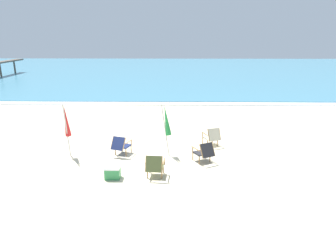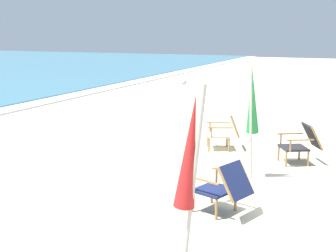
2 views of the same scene
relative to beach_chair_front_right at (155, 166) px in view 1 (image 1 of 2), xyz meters
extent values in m
plane|color=beige|center=(-0.91, 1.48, -0.43)|extent=(80.00, 80.00, 0.00)
cube|color=teal|center=(-0.91, 31.35, -0.38)|extent=(80.00, 40.00, 0.10)
cube|color=white|center=(-0.91, 11.05, -0.40)|extent=(80.00, 1.10, 0.06)
cube|color=#515B33|center=(0.01, 0.15, -0.11)|extent=(0.56, 0.52, 0.04)
cube|color=#515B33|center=(-0.01, -0.18, 0.13)|extent=(0.51, 0.26, 0.50)
cylinder|color=olive|center=(-0.20, 0.39, -0.27)|extent=(0.04, 0.04, 0.32)
cylinder|color=olive|center=(0.26, 0.35, -0.27)|extent=(0.04, 0.04, 0.32)
cylinder|color=olive|center=(-0.24, -0.04, -0.27)|extent=(0.04, 0.04, 0.32)
cylinder|color=olive|center=(0.23, -0.08, -0.27)|extent=(0.04, 0.04, 0.32)
cube|color=olive|center=(-0.27, 0.15, 0.11)|extent=(0.08, 0.53, 0.02)
cylinder|color=olive|center=(-0.25, 0.34, 0.00)|extent=(0.04, 0.04, 0.22)
cube|color=olive|center=(0.29, 0.11, 0.11)|extent=(0.08, 0.53, 0.02)
cylinder|color=olive|center=(0.31, 0.30, 0.00)|extent=(0.04, 0.04, 0.22)
cylinder|color=olive|center=(-0.27, -0.16, 0.13)|extent=(0.06, 0.23, 0.50)
cylinder|color=olive|center=(0.24, -0.20, 0.13)|extent=(0.06, 0.23, 0.50)
cube|color=#28282D|center=(1.63, 1.39, -0.11)|extent=(0.69, 0.67, 0.04)
cube|color=#28282D|center=(1.81, 1.07, 0.12)|extent=(0.57, 0.48, 0.48)
cylinder|color=olive|center=(1.33, 1.47, -0.27)|extent=(0.04, 0.04, 0.32)
cylinder|color=olive|center=(1.74, 1.69, -0.27)|extent=(0.04, 0.04, 0.32)
cylinder|color=olive|center=(1.53, 1.09, -0.27)|extent=(0.04, 0.04, 0.32)
cylinder|color=olive|center=(1.94, 1.31, -0.27)|extent=(0.04, 0.04, 0.32)
cube|color=olive|center=(1.40, 1.24, 0.11)|extent=(0.28, 0.48, 0.02)
cylinder|color=olive|center=(1.31, 1.41, 0.00)|extent=(0.04, 0.04, 0.22)
cube|color=olive|center=(1.89, 1.51, 0.11)|extent=(0.28, 0.48, 0.02)
cylinder|color=olive|center=(1.80, 1.67, 0.00)|extent=(0.04, 0.04, 0.22)
cylinder|color=olive|center=(1.58, 0.95, 0.12)|extent=(0.17, 0.27, 0.48)
cylinder|color=olive|center=(2.03, 1.19, 0.12)|extent=(0.17, 0.27, 0.48)
cube|color=beige|center=(2.15, 3.09, -0.11)|extent=(0.66, 0.64, 0.04)
cube|color=beige|center=(2.27, 2.78, 0.13)|extent=(0.54, 0.38, 0.50)
cylinder|color=olive|center=(1.85, 3.21, -0.27)|extent=(0.04, 0.04, 0.32)
cylinder|color=olive|center=(2.29, 3.38, -0.27)|extent=(0.04, 0.04, 0.32)
cylinder|color=olive|center=(2.01, 2.80, -0.27)|extent=(0.04, 0.04, 0.32)
cylinder|color=olive|center=(2.45, 2.97, -0.27)|extent=(0.04, 0.04, 0.32)
cube|color=olive|center=(1.90, 2.97, 0.11)|extent=(0.23, 0.51, 0.02)
cylinder|color=olive|center=(1.83, 3.14, 0.00)|extent=(0.04, 0.04, 0.22)
cube|color=olive|center=(2.42, 3.17, 0.11)|extent=(0.23, 0.51, 0.02)
cylinder|color=olive|center=(2.35, 3.35, 0.00)|extent=(0.04, 0.04, 0.22)
cylinder|color=olive|center=(2.03, 2.69, 0.13)|extent=(0.12, 0.22, 0.50)
cylinder|color=olive|center=(2.51, 2.87, 0.13)|extent=(0.12, 0.22, 0.50)
cube|color=#19234C|center=(-1.36, 2.07, -0.11)|extent=(0.65, 0.62, 0.04)
cube|color=#19234C|center=(-1.49, 1.72, 0.11)|extent=(0.56, 0.44, 0.47)
cylinder|color=olive|center=(-1.51, 2.35, -0.27)|extent=(0.04, 0.04, 0.32)
cylinder|color=olive|center=(-1.07, 2.20, -0.27)|extent=(0.04, 0.04, 0.32)
cylinder|color=olive|center=(-1.66, 1.94, -0.27)|extent=(0.04, 0.04, 0.32)
cylinder|color=olive|center=(-1.21, 1.79, -0.27)|extent=(0.04, 0.04, 0.32)
cube|color=olive|center=(-1.63, 2.14, 0.11)|extent=(0.21, 0.51, 0.02)
cylinder|color=olive|center=(-1.57, 2.32, 0.00)|extent=(0.04, 0.04, 0.22)
cube|color=olive|center=(-1.11, 1.96, 0.11)|extent=(0.21, 0.51, 0.02)
cylinder|color=olive|center=(-1.04, 2.14, 0.00)|extent=(0.04, 0.04, 0.22)
cylinder|color=olive|center=(-1.73, 1.80, 0.11)|extent=(0.14, 0.30, 0.47)
cylinder|color=olive|center=(-1.24, 1.64, 0.11)|extent=(0.14, 0.30, 0.47)
cylinder|color=#B7B2A8|center=(-3.37, 1.67, 0.61)|extent=(0.08, 0.27, 2.09)
cone|color=red|center=(-3.36, 1.71, 0.98)|extent=(0.26, 0.37, 1.17)
sphere|color=#B7B2A8|center=(-3.35, 1.78, 1.66)|extent=(0.06, 0.06, 0.06)
cylinder|color=#B7B2A8|center=(0.29, 1.95, 0.61)|extent=(0.34, 0.05, 2.09)
cone|color=#23843D|center=(0.34, 1.95, 0.97)|extent=(0.39, 0.23, 1.17)
sphere|color=#B7B2A8|center=(0.44, 1.95, 1.65)|extent=(0.06, 0.06, 0.06)
cube|color=#338C4C|center=(-1.36, -0.06, -0.26)|extent=(0.48, 0.34, 0.34)
cube|color=white|center=(-1.36, -0.06, -0.06)|extent=(0.49, 0.35, 0.06)
cylinder|color=brown|center=(-18.43, 24.04, 0.38)|extent=(0.20, 0.20, 1.63)
cylinder|color=brown|center=(-18.43, 27.10, 0.38)|extent=(0.20, 0.20, 1.63)
camera|label=1|loc=(0.59, -8.84, 4.01)|focal=32.00mm
camera|label=2|loc=(-7.53, 0.16, 2.15)|focal=50.00mm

